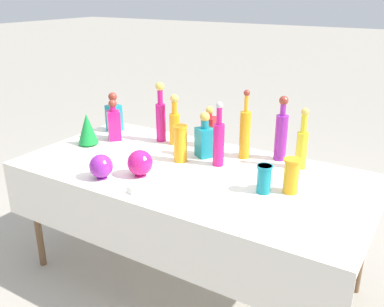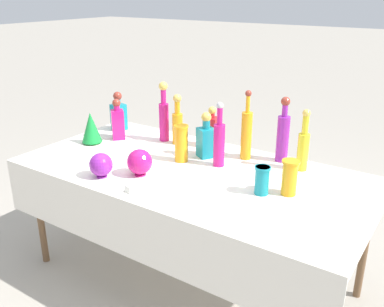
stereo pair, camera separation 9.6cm
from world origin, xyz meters
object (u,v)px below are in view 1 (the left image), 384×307
tall_bottle_2 (302,144)px  tall_bottle_4 (245,132)px  fluted_vase_0 (87,129)px  slender_vase_0 (180,143)px  tall_bottle_1 (161,115)px  square_decanter_0 (114,123)px  round_bowl_0 (101,166)px  square_decanter_3 (209,130)px  square_decanter_1 (114,115)px  square_decanter_2 (205,139)px  tall_bottle_5 (219,141)px  round_bowl_1 (140,163)px  tall_bottle_3 (175,123)px  slender_vase_1 (291,175)px  slender_vase_2 (264,178)px  tall_bottle_0 (281,133)px

tall_bottle_2 → tall_bottle_4: 0.35m
fluted_vase_0 → slender_vase_0: bearing=6.4°
tall_bottle_1 → slender_vase_0: tall_bottle_1 is taller
square_decanter_0 → round_bowl_0: square_decanter_0 is taller
square_decanter_3 → fluted_vase_0: size_ratio=1.28×
tall_bottle_4 → square_decanter_1: tall_bottle_4 is taller
square_decanter_2 → square_decanter_3: (-0.07, 0.18, -0.00)m
tall_bottle_1 → slender_vase_0: size_ratio=1.81×
tall_bottle_2 → slender_vase_0: bearing=-157.0°
tall_bottle_5 → square_decanter_2: size_ratio=1.35×
round_bowl_1 → round_bowl_0: bearing=-139.3°
tall_bottle_4 → tall_bottle_2: bearing=3.8°
tall_bottle_5 → tall_bottle_3: bearing=157.3°
tall_bottle_5 → round_bowl_0: 0.69m
slender_vase_1 → fluted_vase_0: size_ratio=0.87×
round_bowl_0 → square_decanter_3: bearing=71.7°
slender_vase_1 → round_bowl_0: bearing=-158.4°
round_bowl_1 → square_decanter_0: bearing=143.3°
tall_bottle_2 → round_bowl_1: 0.94m
slender_vase_1 → fluted_vase_0: fluted_vase_0 is taller
tall_bottle_3 → square_decanter_0: bearing=-159.7°
tall_bottle_4 → round_bowl_1: bearing=-124.1°
square_decanter_2 → round_bowl_0: square_decanter_2 is taller
tall_bottle_3 → round_bowl_0: tall_bottle_3 is taller
tall_bottle_5 → slender_vase_2: (0.37, -0.20, -0.07)m
fluted_vase_0 → slender_vase_1: bearing=0.5°
round_bowl_0 → square_decanter_2: bearing=61.5°
square_decanter_2 → square_decanter_3: size_ratio=1.05×
square_decanter_0 → fluted_vase_0: bearing=-116.3°
square_decanter_0 → square_decanter_1: bearing=131.2°
tall_bottle_0 → tall_bottle_5: bearing=-135.2°
square_decanter_2 → slender_vase_1: size_ratio=1.55×
fluted_vase_0 → round_bowl_1: 0.66m
tall_bottle_1 → tall_bottle_4: size_ratio=0.96×
tall_bottle_1 → slender_vase_2: tall_bottle_1 is taller
square_decanter_1 → square_decanter_2: size_ratio=1.00×
fluted_vase_0 → round_bowl_0: (0.46, -0.37, -0.04)m
square_decanter_2 → slender_vase_1: 0.67m
tall_bottle_2 → square_decanter_2: bearing=-166.9°
tall_bottle_4 → slender_vase_1: 0.53m
tall_bottle_3 → square_decanter_3: tall_bottle_3 is taller
round_bowl_1 → tall_bottle_3: bearing=103.4°
tall_bottle_3 → square_decanter_0: tall_bottle_3 is taller
square_decanter_3 → slender_vase_2: size_ratio=1.83×
square_decanter_2 → slender_vase_1: square_decanter_2 is taller
tall_bottle_3 → fluted_vase_0: bearing=-146.7°
tall_bottle_0 → round_bowl_1: tall_bottle_0 is taller
tall_bottle_0 → square_decanter_1: 1.26m
round_bowl_1 → square_decanter_2: bearing=70.6°
tall_bottle_0 → fluted_vase_0: bearing=-160.7°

